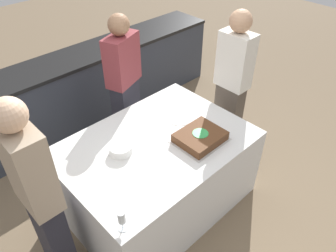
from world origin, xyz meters
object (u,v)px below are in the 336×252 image
Objects in this scene: person_seated_left at (40,200)px; plate_stack at (121,149)px; person_seated_right at (232,87)px; cake at (200,137)px; person_cutting_cake at (125,88)px; wine_glass at (122,218)px.

plate_stack is at bearing -81.98° from person_seated_left.
cake is at bearing -71.58° from person_seated_right.
person_seated_left is (-1.34, -0.81, 0.05)m from person_cutting_cake.
person_cutting_cake reaches higher than plate_stack.
person_seated_right is at bearing 112.84° from person_cutting_cake.
plate_stack is at bearing 148.96° from cake.
person_seated_left reaches higher than person_seated_right.
person_seated_left reaches higher than cake.
person_seated_left is 2.09m from person_seated_right.
cake is 0.25× the size of person_seated_left.
person_cutting_cake is (0.59, 0.70, 0.03)m from plate_stack.
person_seated_left reaches higher than person_cutting_cake.
cake is at bearing -100.57° from person_seated_left.
plate_stack is at bearing 53.74° from wine_glass.
cake is at bearing 70.05° from person_cutting_cake.
person_cutting_cake reaches higher than cake.
plate_stack is 0.76m from person_seated_left.
wine_glass is 0.10× the size of person_cutting_cake.
person_seated_left is at bearing -171.98° from plate_stack.
person_cutting_cake is at bearing 51.71° from wine_glass.
person_seated_right is at bearing 15.49° from wine_glass.
wine_glass reaches higher than plate_stack.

